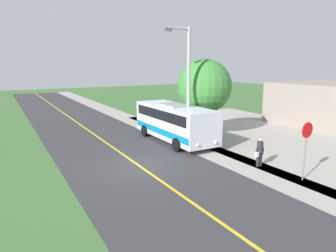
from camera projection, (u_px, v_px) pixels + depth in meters
ground_plane at (140, 167)px, 16.56m from camera, size 120.00×120.00×0.00m
road_surface at (140, 167)px, 16.55m from camera, size 8.00×100.00×0.01m
sidewalk at (215, 153)px, 19.08m from camera, size 2.40×100.00×0.01m
parking_lot_surface at (328, 149)px, 20.01m from camera, size 14.00×36.00×0.01m
road_centre_line at (140, 167)px, 16.55m from camera, size 0.16×100.00×0.00m
shuttle_bus_front at (174, 121)px, 21.82m from camera, size 2.76×7.93×2.74m
pedestrian_with_bags at (260, 151)px, 16.48m from camera, size 0.72×0.34×1.62m
stop_sign at (306, 141)px, 14.27m from camera, size 0.76×0.07×2.88m
street_light_pole at (187, 82)px, 20.46m from camera, size 1.97×0.24×7.99m
tree_curbside at (204, 87)px, 22.97m from camera, size 4.15×4.15×5.96m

